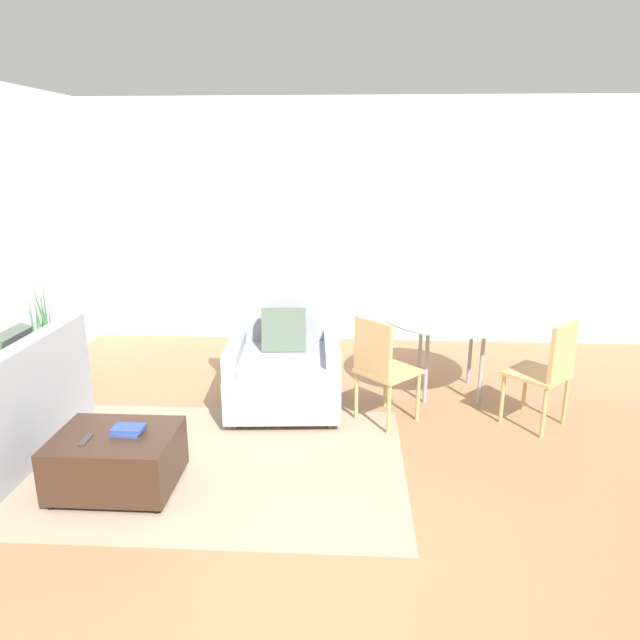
# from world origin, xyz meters

# --- Properties ---
(ground_plane) EXTENTS (20.00, 20.00, 0.00)m
(ground_plane) POSITION_xyz_m (0.00, 0.00, 0.00)
(ground_plane) COLOR #936B47
(wall_back) EXTENTS (12.00, 0.06, 2.75)m
(wall_back) POSITION_xyz_m (0.00, 3.85, 1.38)
(wall_back) COLOR white
(wall_back) RESTS_ON ground_plane
(area_rug) EXTENTS (2.88, 1.85, 0.01)m
(area_rug) POSITION_xyz_m (-0.93, 0.88, 0.00)
(area_rug) COLOR gray
(area_rug) RESTS_ON ground_plane
(armchair) EXTENTS (1.00, 0.97, 0.94)m
(armchair) POSITION_xyz_m (-0.45, 1.86, 0.36)
(armchair) COLOR #999EA8
(armchair) RESTS_ON ground_plane
(ottoman) EXTENTS (0.77, 0.60, 0.39)m
(ottoman) POSITION_xyz_m (-1.41, 0.54, 0.22)
(ottoman) COLOR #382319
(ottoman) RESTS_ON ground_plane
(book_stack) EXTENTS (0.20, 0.16, 0.04)m
(book_stack) POSITION_xyz_m (-1.32, 0.57, 0.41)
(book_stack) COLOR #2D478C
(book_stack) RESTS_ON ottoman
(tv_remote_primary) EXTENTS (0.05, 0.15, 0.01)m
(tv_remote_primary) POSITION_xyz_m (-1.56, 0.46, 0.40)
(tv_remote_primary) COLOR #333338
(tv_remote_primary) RESTS_ON ottoman
(potted_plant) EXTENTS (0.35, 0.35, 1.12)m
(potted_plant) POSITION_xyz_m (-2.65, 2.04, 0.27)
(potted_plant) COLOR #333338
(potted_plant) RESTS_ON ground_plane
(dining_table) EXTENTS (1.23, 1.23, 0.74)m
(dining_table) POSITION_xyz_m (1.02, 2.26, 0.67)
(dining_table) COLOR #8C9E99
(dining_table) RESTS_ON ground_plane
(dining_chair_near_left) EXTENTS (0.59, 0.59, 0.90)m
(dining_chair_near_left) POSITION_xyz_m (0.36, 1.60, 0.52)
(dining_chair_near_left) COLOR tan
(dining_chair_near_left) RESTS_ON ground_plane
(dining_chair_near_right) EXTENTS (0.59, 0.59, 0.90)m
(dining_chair_near_right) POSITION_xyz_m (1.68, 1.60, 0.52)
(dining_chair_near_right) COLOR tan
(dining_chair_near_right) RESTS_ON ground_plane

